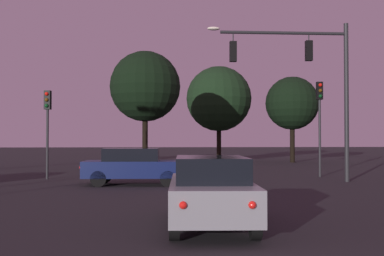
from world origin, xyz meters
The scene contains 9 objects.
ground_plane centered at (0.00, 24.50, 0.00)m, with size 168.00×168.00×0.00m, color black.
traffic_signal_mast_arm centered at (5.22, 15.61, 4.91)m, with size 6.35×0.44×7.08m.
traffic_light_corner_left centered at (6.76, 18.40, 3.37)m, with size 0.31×0.36×4.79m.
traffic_light_corner_right centered at (-6.62, 18.14, 2.99)m, with size 0.34×0.37×4.21m.
car_nearside_lane centered at (-0.45, 5.06, 0.79)m, with size 2.01×4.58×1.52m.
car_crossing_left centered at (-2.42, 14.89, 0.79)m, with size 4.34×2.03×1.52m.
tree_behind_sign centered at (9.79, 33.37, 4.81)m, with size 4.34×4.34×7.00m.
tree_left_far centered at (-2.08, 26.28, 5.31)m, with size 4.59×4.59×7.62m.
tree_right_cluster centered at (4.30, 37.16, 5.46)m, with size 5.75×5.75×8.34m.
Camera 1 is at (-1.77, -5.50, 1.90)m, focal length 45.68 mm.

